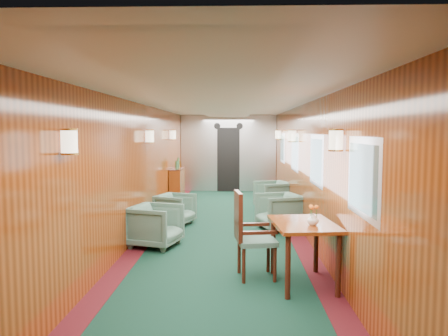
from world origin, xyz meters
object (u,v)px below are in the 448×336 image
object	(u,v)px
dining_table	(304,232)
armchair_left_far	(175,209)
armchair_left_near	(156,226)
armchair_right_far	(273,195)
side_chair	(248,231)
armchair_right_near	(279,212)
credenza	(177,185)

from	to	relation	value
dining_table	armchair_left_far	size ratio (longest dim) A/B	1.62
armchair_left_near	armchair_right_far	world-z (taller)	armchair_right_far
armchair_right_far	side_chair	bearing A→B (deg)	-27.40
armchair_left_near	armchair_right_near	xyz separation A→B (m)	(2.16, 1.31, 0.00)
credenza	armchair_left_far	distance (m)	2.88
side_chair	armchair_right_far	xyz separation A→B (m)	(0.72, 4.91, -0.26)
armchair_left_far	armchair_right_near	xyz separation A→B (m)	(2.07, -0.40, 0.04)
side_chair	armchair_right_near	bearing A→B (deg)	68.56
side_chair	armchair_left_far	xyz separation A→B (m)	(-1.40, 3.20, -0.30)
armchair_left_far	armchair_right_near	distance (m)	2.11
credenza	armchair_right_far	distance (m)	2.72
armchair_right_far	credenza	bearing A→B (deg)	-133.73
dining_table	armchair_right_far	size ratio (longest dim) A/B	1.45
dining_table	armchair_right_far	distance (m)	5.16
armchair_left_far	armchair_right_near	size ratio (longest dim) A/B	0.89
credenza	armchair_right_near	size ratio (longest dim) A/B	1.53
dining_table	credenza	size ratio (longest dim) A/B	0.94
side_chair	armchair_left_far	bearing A→B (deg)	105.63
armchair_right_far	dining_table	bearing A→B (deg)	-19.59
armchair_left_near	side_chair	bearing A→B (deg)	-119.08
dining_table	side_chair	world-z (taller)	side_chair
dining_table	armchair_right_near	bearing A→B (deg)	84.28
armchair_left_far	armchair_left_near	bearing A→B (deg)	-162.72
armchair_left_far	dining_table	bearing A→B (deg)	-128.61
dining_table	armchair_left_far	world-z (taller)	dining_table
side_chair	armchair_left_near	distance (m)	2.12
dining_table	armchair_right_near	distance (m)	3.05
armchair_left_near	armchair_left_far	world-z (taller)	armchair_left_near
credenza	armchair_left_near	distance (m)	4.56
dining_table	armchair_right_far	bearing A→B (deg)	83.68
armchair_left_near	armchair_right_far	xyz separation A→B (m)	(2.21, 3.42, 0.00)
armchair_left_near	armchair_left_far	bearing A→B (deg)	13.06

